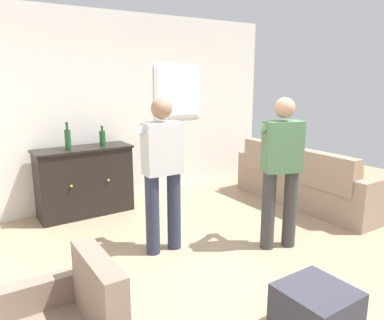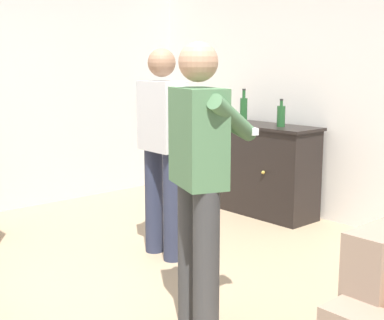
# 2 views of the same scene
# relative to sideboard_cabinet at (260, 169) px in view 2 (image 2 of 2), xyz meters

# --- Properties ---
(ground) EXTENTS (10.40, 10.40, 0.00)m
(ground) POSITION_rel_sideboard_cabinet_xyz_m (0.75, -2.30, -0.47)
(ground) COLOR #9E8466
(wall_back_with_window) EXTENTS (5.20, 0.15, 2.80)m
(wall_back_with_window) POSITION_rel_sideboard_cabinet_xyz_m (0.77, 0.36, 0.93)
(wall_back_with_window) COLOR silver
(wall_back_with_window) RESTS_ON ground
(sideboard_cabinet) EXTENTS (1.30, 0.49, 0.95)m
(sideboard_cabinet) POSITION_rel_sideboard_cabinet_xyz_m (0.00, 0.00, 0.00)
(sideboard_cabinet) COLOR black
(sideboard_cabinet) RESTS_ON ground
(bottle_wine_green) EXTENTS (0.08, 0.08, 0.36)m
(bottle_wine_green) POSITION_rel_sideboard_cabinet_xyz_m (-0.20, -0.05, 0.62)
(bottle_wine_green) COLOR #1E4C23
(bottle_wine_green) RESTS_ON sideboard_cabinet
(bottle_liquor_amber) EXTENTS (0.08, 0.08, 0.28)m
(bottle_liquor_amber) POSITION_rel_sideboard_cabinet_xyz_m (0.28, -0.02, 0.58)
(bottle_liquor_amber) COLOR #1E4C23
(bottle_liquor_amber) RESTS_ON sideboard_cabinet
(person_standing_left) EXTENTS (0.56, 0.49, 1.68)m
(person_standing_left) POSITION_rel_sideboard_cabinet_xyz_m (0.35, -1.57, 0.46)
(person_standing_left) COLOR #282D42
(person_standing_left) RESTS_ON ground
(person_standing_right) EXTENTS (0.52, 0.52, 1.68)m
(person_standing_right) POSITION_rel_sideboard_cabinet_xyz_m (1.47, -2.20, 0.46)
(person_standing_right) COLOR #383838
(person_standing_right) RESTS_ON ground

